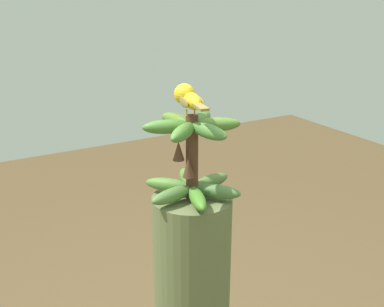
# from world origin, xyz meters

# --- Properties ---
(banana_bunch) EXTENTS (0.32, 0.31, 0.27)m
(banana_bunch) POSITION_xyz_m (-0.00, -0.00, 1.29)
(banana_bunch) COLOR #4C2D1E
(banana_bunch) RESTS_ON banana_tree
(perched_bird) EXTENTS (0.08, 0.23, 0.09)m
(perched_bird) POSITION_xyz_m (-0.00, 0.02, 1.47)
(perched_bird) COLOR #C68933
(perched_bird) RESTS_ON banana_bunch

